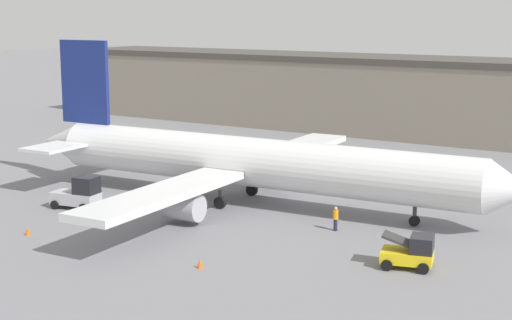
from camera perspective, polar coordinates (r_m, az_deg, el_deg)
ground_plane at (r=58.61m, az=0.00°, el=-3.26°), size 400.00×400.00×0.00m
terminal_building at (r=96.99m, az=5.01°, el=5.01°), size 70.54×11.10×9.01m
airplane at (r=58.42m, az=-0.89°, el=-0.10°), size 40.94×34.52×11.88m
ground_crew_worker at (r=51.82m, az=5.81°, el=-4.21°), size 0.36×0.36×1.62m
baggage_tug at (r=58.60m, az=-12.73°, el=-2.43°), size 3.76×2.42×2.44m
belt_loader_truck at (r=45.13m, az=11.23°, el=-6.57°), size 3.24×2.75×1.92m
safety_cone_near at (r=44.51m, az=-4.10°, el=-7.51°), size 0.36×0.36×0.55m
safety_cone_far at (r=52.80m, az=-16.27°, el=-4.98°), size 0.36×0.36×0.55m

